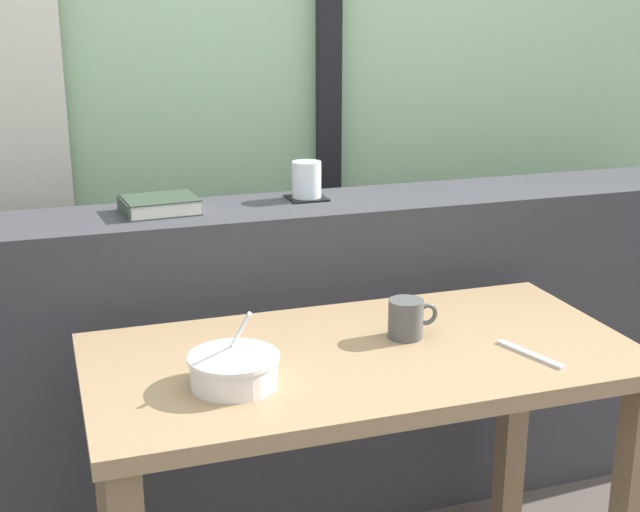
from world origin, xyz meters
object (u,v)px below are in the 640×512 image
Objects in this scene: coaster_square at (307,198)px; fork_utensil at (530,354)px; juice_glass at (307,181)px; breakfast_table at (362,403)px; ceramic_mug at (407,319)px; closed_book at (159,205)px; soup_bowl at (234,370)px.

coaster_square reaches higher than fork_utensil.
juice_glass reaches higher than fork_utensil.
breakfast_table is 0.20m from ceramic_mug.
closed_book reaches higher than breakfast_table.
juice_glass is 0.56× the size of fork_utensil.
juice_glass is at bearing 95.67° from ceramic_mug.
ceramic_mug is at bearing 16.33° from soup_bowl.
juice_glass is 0.49× the size of closed_book.
soup_bowl is 0.42m from ceramic_mug.
fork_utensil is at bearing -22.36° from breakfast_table.
breakfast_table is 10.09× the size of ceramic_mug.
ceramic_mug is (0.41, 0.12, 0.01)m from soup_bowl.
juice_glass is at bearing 61.95° from soup_bowl.
closed_book is (-0.39, -0.03, 0.02)m from coaster_square.
soup_bowl is 0.61m from fork_utensil.
soup_bowl is at bearing 157.71° from fork_utensil.
coaster_square is 0.05m from juice_glass.
juice_glass is (0.06, 0.59, 0.36)m from breakfast_table.
closed_book reaches higher than coaster_square.
breakfast_table is 6.56× the size of soup_bowl.
closed_book is at bearing 93.73° from soup_bowl.
coaster_square is (0.06, 0.59, 0.32)m from breakfast_table.
ceramic_mug is at bearing 19.57° from breakfast_table.
fork_utensil is (0.32, -0.13, 0.12)m from breakfast_table.
ceramic_mug is (-0.20, 0.17, 0.04)m from fork_utensil.
coaster_square is 0.57m from ceramic_mug.
coaster_square is 0.40m from closed_book.
fork_utensil is at bearing -46.56° from closed_book.
fork_utensil is 1.50× the size of ceramic_mug.
breakfast_table is at bearing -59.12° from closed_book.
breakfast_table is 0.34m from soup_bowl.
coaster_square is 0.59× the size of fork_utensil.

